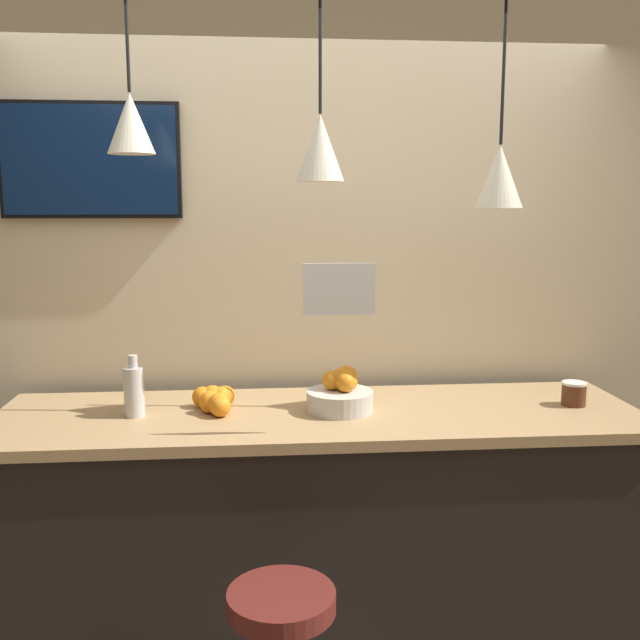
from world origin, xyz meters
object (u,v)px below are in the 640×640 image
(fruit_bowl, at_px, (341,394))
(spread_jar, at_px, (574,394))
(juice_bottle, at_px, (134,391))
(mounted_tv, at_px, (90,160))

(fruit_bowl, relative_size, spread_jar, 2.67)
(juice_bottle, xyz_separation_m, spread_jar, (1.68, -0.00, -0.05))
(spread_jar, xyz_separation_m, mounted_tv, (-1.89, 0.42, 0.90))
(fruit_bowl, xyz_separation_m, mounted_tv, (-0.97, 0.41, 0.89))
(mounted_tv, bearing_deg, juice_bottle, -63.66)
(juice_bottle, bearing_deg, mounted_tv, 116.34)
(fruit_bowl, height_order, juice_bottle, juice_bottle)
(fruit_bowl, relative_size, mounted_tv, 0.35)
(juice_bottle, relative_size, mounted_tv, 0.32)
(juice_bottle, bearing_deg, fruit_bowl, 0.50)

